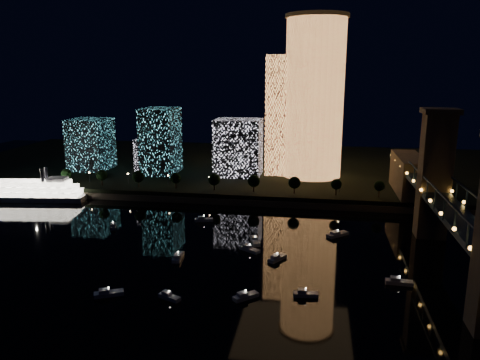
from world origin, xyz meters
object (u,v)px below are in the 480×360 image
object	(u,v)px
tower_rectangular	(285,115)
truss_bridge	(469,237)
riverboat	(28,191)
tower_cylindrical	(314,98)

from	to	relation	value
tower_rectangular	truss_bridge	distance (m)	148.09
riverboat	tower_rectangular	bearing A→B (deg)	27.00
tower_cylindrical	riverboat	xyz separation A→B (m)	(-140.16, -57.35, -44.68)
tower_cylindrical	tower_rectangular	world-z (taller)	tower_cylindrical
tower_cylindrical	truss_bridge	size ratio (longest dim) A/B	0.33
tower_rectangular	tower_cylindrical	bearing A→B (deg)	-19.82
tower_rectangular	truss_bridge	bearing A→B (deg)	-64.32
tower_rectangular	truss_bridge	size ratio (longest dim) A/B	0.25
tower_rectangular	riverboat	distance (m)	143.30
tower_cylindrical	tower_rectangular	distance (m)	20.13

